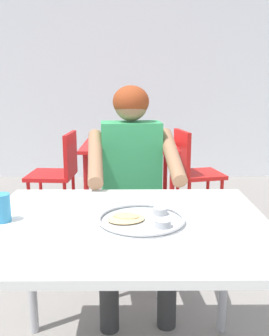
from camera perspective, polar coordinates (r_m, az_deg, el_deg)
name	(u,v)px	position (r m, az deg, el deg)	size (l,w,h in m)	color
back_wall	(127,48)	(5.04, -1.21, 17.93)	(12.00, 0.12, 3.40)	silver
table_foreground	(126,240)	(1.45, -1.26, -11.01)	(1.09, 0.86, 0.75)	white
thali_tray	(142,219)	(1.41, 1.11, -7.80)	(0.33, 0.33, 0.03)	#B7BABF
drinking_cup	(1,207)	(1.49, -19.75, -5.64)	(0.07, 0.07, 0.11)	#338CBF
chair_foreground	(130,206)	(2.38, -0.69, -5.91)	(0.42, 0.47, 0.84)	silver
diner_foreground	(132,177)	(2.10, -0.31, -1.34)	(0.53, 0.58, 1.24)	#343434
table_background_red	(129,153)	(3.48, -0.80, 2.31)	(0.86, 0.78, 0.70)	red
chair_red_left	(59,169)	(3.54, -11.46, -0.14)	(0.44, 0.45, 0.81)	red
chair_red_right	(192,168)	(3.51, 8.80, -0.01)	(0.47, 0.46, 0.84)	red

